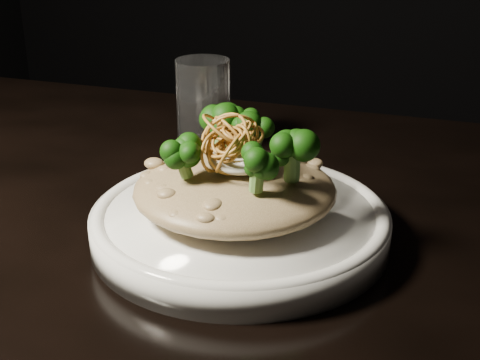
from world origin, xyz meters
name	(u,v)px	position (x,y,z in m)	size (l,w,h in m)	color
table	(180,304)	(0.00, 0.00, 0.67)	(1.10, 0.80, 0.75)	black
plate	(240,224)	(0.06, 0.00, 0.76)	(0.26, 0.26, 0.03)	white
risotto	(235,189)	(0.06, 0.00, 0.80)	(0.17, 0.17, 0.04)	brown
broccoli	(239,147)	(0.06, 0.00, 0.83)	(0.11, 0.11, 0.04)	black
cheese	(240,160)	(0.06, 0.00, 0.82)	(0.05, 0.05, 0.02)	white
shallots	(232,134)	(0.06, -0.01, 0.85)	(0.05, 0.05, 0.03)	#91621E
drinking_glass	(203,107)	(-0.05, 0.19, 0.80)	(0.06, 0.06, 0.11)	white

